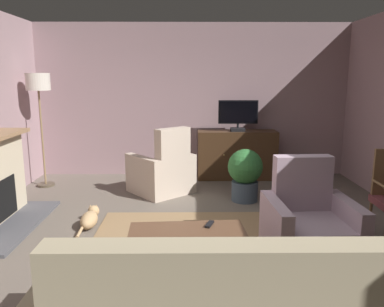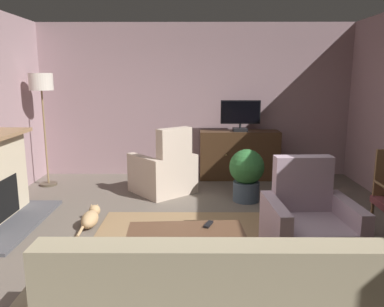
# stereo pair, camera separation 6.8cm
# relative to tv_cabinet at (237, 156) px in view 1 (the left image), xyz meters

# --- Properties ---
(ground_plane) EXTENTS (6.42, 6.97, 0.04)m
(ground_plane) POSITION_rel_tv_cabinet_xyz_m (-0.82, -2.89, -0.45)
(ground_plane) COLOR #665B51
(wall_back) EXTENTS (6.42, 0.10, 2.85)m
(wall_back) POSITION_rel_tv_cabinet_xyz_m (-0.82, 0.35, 1.00)
(wall_back) COLOR gray
(wall_back) RESTS_ON ground_plane
(rug_central) EXTENTS (2.18, 1.83, 0.01)m
(rug_central) POSITION_rel_tv_cabinet_xyz_m (-0.94, -2.80, -0.42)
(rug_central) COLOR #8E704C
(rug_central) RESTS_ON ground_plane
(tv_cabinet) EXTENTS (1.45, 0.49, 0.89)m
(tv_cabinet) POSITION_rel_tv_cabinet_xyz_m (0.00, 0.00, 0.00)
(tv_cabinet) COLOR black
(tv_cabinet) RESTS_ON ground_plane
(television) EXTENTS (0.71, 0.20, 0.56)m
(television) POSITION_rel_tv_cabinet_xyz_m (0.00, -0.05, 0.77)
(television) COLOR black
(television) RESTS_ON tv_cabinet
(coffee_table) EXTENTS (1.16, 0.53, 0.40)m
(coffee_table) POSITION_rel_tv_cabinet_xyz_m (-0.92, -3.44, -0.07)
(coffee_table) COLOR brown
(coffee_table) RESTS_ON ground_plane
(tv_remote) EXTENTS (0.11, 0.18, 0.02)m
(tv_remote) POSITION_rel_tv_cabinet_xyz_m (-0.69, -3.33, -0.01)
(tv_remote) COLOR black
(tv_remote) RESTS_ON coffee_table
(armchair_by_fireplace) EXTENTS (1.18, 1.18, 1.10)m
(armchair_by_fireplace) POSITION_rel_tv_cabinet_xyz_m (-1.32, -0.91, -0.08)
(armchair_by_fireplace) COLOR #C6B29E
(armchair_by_fireplace) RESTS_ON ground_plane
(armchair_in_far_corner) EXTENTS (0.93, 0.89, 1.02)m
(armchair_in_far_corner) POSITION_rel_tv_cabinet_xyz_m (0.38, -3.13, -0.11)
(armchair_in_far_corner) COLOR #AD93A3
(armchair_in_far_corner) RESTS_ON ground_plane
(potted_plant_tall_palm_by_window) EXTENTS (0.53, 0.53, 0.80)m
(potted_plant_tall_palm_by_window) POSITION_rel_tv_cabinet_xyz_m (-0.04, -1.33, 0.02)
(potted_plant_tall_palm_by_window) COLOR #3D4C5B
(potted_plant_tall_palm_by_window) RESTS_ON ground_plane
(cat) EXTENTS (0.20, 0.73, 0.22)m
(cat) POSITION_rel_tv_cabinet_xyz_m (-2.16, -2.35, -0.32)
(cat) COLOR tan
(cat) RESTS_ON ground_plane
(floor_lamp) EXTENTS (0.39, 0.39, 1.93)m
(floor_lamp) POSITION_rel_tv_cabinet_xyz_m (-3.39, -0.50, 1.21)
(floor_lamp) COLOR #4C4233
(floor_lamp) RESTS_ON ground_plane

